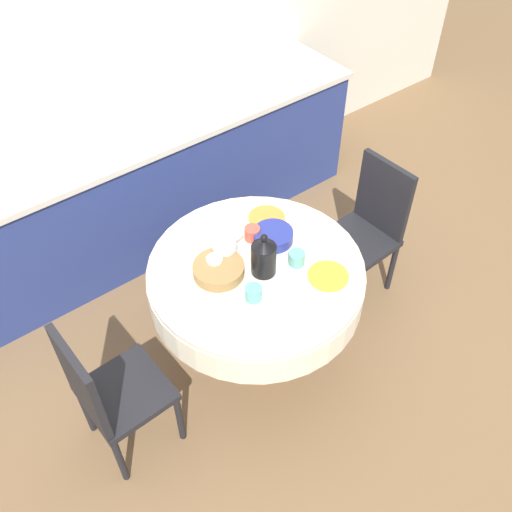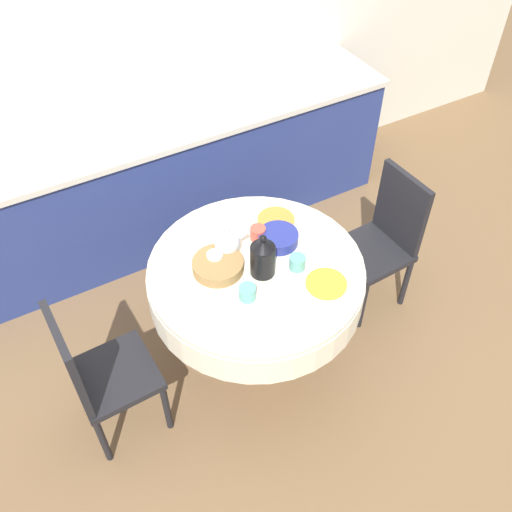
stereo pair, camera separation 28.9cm
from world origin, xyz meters
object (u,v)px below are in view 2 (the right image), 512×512
Objects in this scene: coffee_carafe at (263,257)px; chair_left at (383,237)px; chair_right at (97,373)px; teapot at (228,243)px.

chair_left is at bearing 5.74° from coffee_carafe.
teapot reaches higher than chair_right.
coffee_carafe reaches higher than chair_left.
coffee_carafe is at bearing 93.07° from chair_left.
teapot is at bearing 100.80° from chair_right.
chair_left is 0.98m from coffee_carafe.
teapot is (-1.00, 0.12, 0.33)m from chair_left.
teapot reaches higher than chair_left.
coffee_carafe is 0.23m from teapot.
chair_left is at bearing 90.42° from chair_right.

